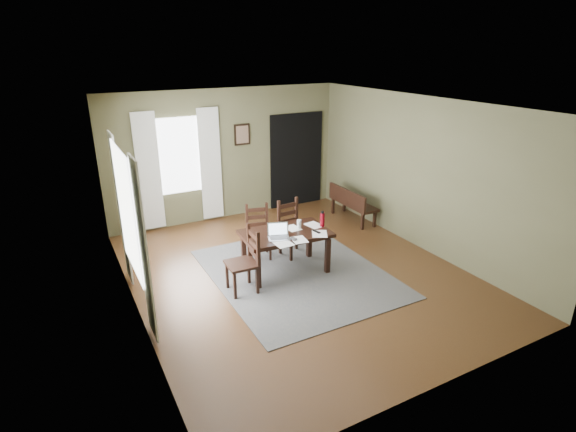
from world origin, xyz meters
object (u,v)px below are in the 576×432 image
dining_table (285,237)px  laptop (278,234)px  bench (351,202)px  chair_back_left (258,232)px  chair_back_right (292,229)px  chair_end (245,261)px  water_bottle (322,219)px

dining_table → laptop: 0.28m
laptop → dining_table: bearing=54.6°
dining_table → bench: dining_table is taller
dining_table → chair_back_left: bearing=105.0°
dining_table → bench: (2.29, 1.38, -0.20)m
chair_back_left → chair_back_right: (0.56, -0.20, 0.03)m
chair_back_left → laptop: 0.92m
chair_end → chair_back_left: chair_end is taller
bench → laptop: bearing=121.4°
chair_back_left → bench: 2.52m
chair_back_right → bench: chair_back_right is taller
dining_table → chair_back_right: bearing=55.5°
chair_back_left → laptop: chair_back_left is taller
laptop → chair_back_left: bearing=105.5°
laptop → chair_back_right: bearing=66.5°
chair_back_right → bench: 2.06m
laptop → water_bottle: bearing=23.4°
chair_back_right → laptop: chair_back_right is taller
chair_back_left → chair_back_right: chair_back_right is taller
dining_table → chair_end: (-0.82, -0.25, -0.13)m
dining_table → laptop: size_ratio=3.67×
dining_table → chair_back_left: 0.76m
bench → laptop: (-2.49, -1.52, 0.34)m
dining_table → water_bottle: bearing=-2.9°
chair_back_left → bench: size_ratio=0.75×
chair_back_left → chair_back_right: bearing=-4.0°
chair_back_right → bench: (1.88, 0.85, -0.06)m
dining_table → laptop: laptop is taller
chair_end → water_bottle: (1.46, 0.18, 0.34)m
chair_end → chair_back_left: bearing=148.1°
chair_end → bench: bearing=120.1°
bench → chair_back_left: bearing=105.0°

